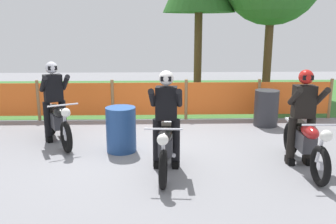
# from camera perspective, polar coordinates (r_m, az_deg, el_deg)

# --- Properties ---
(ground) EXTENTS (24.00, 24.00, 0.02)m
(ground) POSITION_cam_1_polar(r_m,az_deg,el_deg) (7.22, -3.23, -6.17)
(ground) COLOR gray
(grass_verge) EXTENTS (24.00, 6.66, 0.01)m
(grass_verge) POSITION_cam_1_polar(r_m,az_deg,el_deg) (12.80, -2.63, 2.69)
(grass_verge) COLOR #386B2D
(grass_verge) RESTS_ON ground
(barrier_fence) EXTENTS (9.61, 0.08, 1.05)m
(barrier_fence) POSITION_cam_1_polar(r_m,az_deg,el_deg) (9.43, -2.93, 2.04)
(barrier_fence) COLOR olive
(barrier_fence) RESTS_ON ground
(motorcycle_lead) EXTENTS (1.05, 1.82, 0.94)m
(motorcycle_lead) POSITION_cam_1_polar(r_m,az_deg,el_deg) (7.88, -16.93, -1.50)
(motorcycle_lead) COLOR black
(motorcycle_lead) RESTS_ON ground
(motorcycle_trailing) EXTENTS (0.58, 1.96, 0.92)m
(motorcycle_trailing) POSITION_cam_1_polar(r_m,az_deg,el_deg) (6.10, -0.35, -5.37)
(motorcycle_trailing) COLOR black
(motorcycle_trailing) RESTS_ON ground
(motorcycle_third) EXTENTS (0.60, 2.03, 0.96)m
(motorcycle_third) POSITION_cam_1_polar(r_m,az_deg,el_deg) (6.64, 20.72, -4.53)
(motorcycle_third) COLOR black
(motorcycle_third) RESTS_ON ground
(rider_lead) EXTENTS (0.70, 0.79, 1.69)m
(rider_lead) POSITION_cam_1_polar(r_m,az_deg,el_deg) (7.98, -17.53, 2.29)
(rider_lead) COLOR black
(rider_lead) RESTS_ON ground
(rider_trailing) EXTENTS (0.58, 0.70, 1.69)m
(rider_trailing) POSITION_cam_1_polar(r_m,az_deg,el_deg) (6.16, -0.26, -0.29)
(rider_trailing) COLOR black
(rider_trailing) RESTS_ON ground
(rider_third) EXTENTS (0.56, 0.57, 1.69)m
(rider_third) POSITION_cam_1_polar(r_m,az_deg,el_deg) (6.70, 20.45, -0.33)
(rider_third) COLOR black
(rider_third) RESTS_ON ground
(oil_drum) EXTENTS (0.58, 0.58, 0.88)m
(oil_drum) POSITION_cam_1_polar(r_m,az_deg,el_deg) (7.13, -7.38, -2.73)
(oil_drum) COLOR navy
(oil_drum) RESTS_ON ground
(spare_drum) EXTENTS (0.58, 0.58, 0.88)m
(spare_drum) POSITION_cam_1_polar(r_m,az_deg,el_deg) (9.18, 15.17, 0.61)
(spare_drum) COLOR #2D2D33
(spare_drum) RESTS_ON ground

